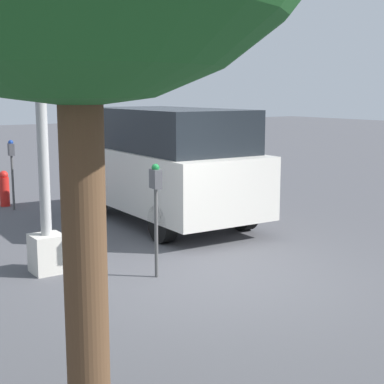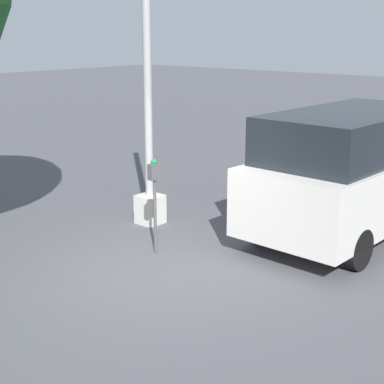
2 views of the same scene
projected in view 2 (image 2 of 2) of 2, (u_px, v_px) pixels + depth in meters
The scene contains 6 objects.
ground_plane at pixel (152, 270), 9.00m from camera, with size 80.00×80.00×0.00m, color #4C4C51.
parking_meter_near at pixel (155, 185), 9.38m from camera, with size 0.21×0.13×1.59m.
parking_meter_far at pixel (324, 137), 13.74m from camera, with size 0.21×0.13×1.53m.
lamp_post at pixel (149, 139), 10.77m from camera, with size 0.44×0.44×5.28m.
parked_van at pixel (352, 170), 10.27m from camera, with size 4.62×2.12×2.23m.
fire_hydrant at pixel (332, 164), 14.35m from camera, with size 0.22×0.22×0.81m.
Camera 2 is at (-5.94, -5.91, 3.54)m, focal length 55.00 mm.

